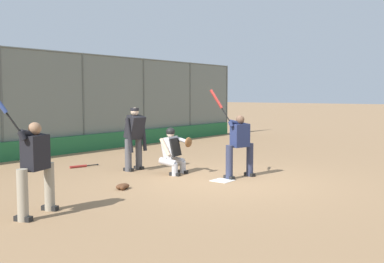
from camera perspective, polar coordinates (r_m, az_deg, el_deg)
ground_plane at (r=10.17m, az=3.88°, el=-6.26°), size 160.00×160.00×0.00m
home_plate_marker at (r=10.17m, az=3.88°, el=-6.23°), size 0.43×0.43×0.01m
backstop_fence at (r=14.78m, az=-18.09°, el=3.79°), size 20.56×0.08×3.32m
padding_wall at (r=14.80m, az=-17.73°, el=-1.90°), size 20.07×0.18×0.56m
batter_at_plate at (r=10.46m, az=6.03°, el=-1.57°), size 0.84×0.82×2.06m
catcher_behind_plate at (r=10.90m, az=-2.39°, el=-2.36°), size 0.64×0.74×1.14m
umpire_home at (r=11.48m, az=-7.30°, el=-0.69°), size 0.65×0.39×1.60m
batter_on_deck at (r=7.58m, az=-19.31°, el=-4.05°), size 1.10×0.53×2.10m
spare_bat_near_backstop at (r=12.30m, az=-13.96°, el=-4.30°), size 0.79×0.26×0.07m
fielding_glove_on_dirt at (r=9.36m, az=-8.80°, el=-6.92°), size 0.33×0.25×0.12m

